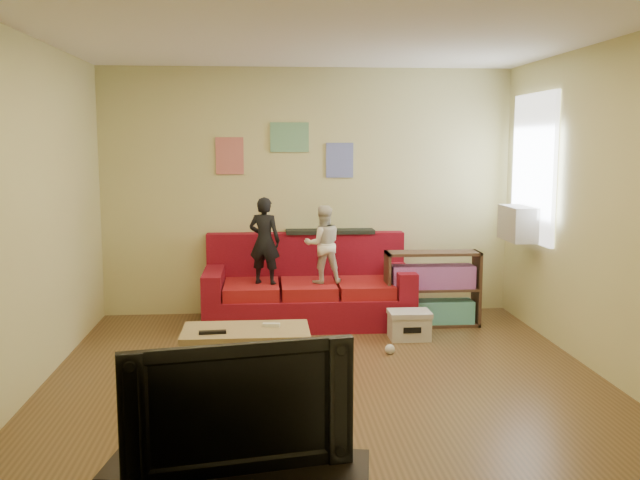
{
  "coord_description": "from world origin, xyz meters",
  "views": [
    {
      "loc": [
        -0.49,
        -5.34,
        1.9
      ],
      "look_at": [
        0.0,
        0.8,
        1.05
      ],
      "focal_mm": 40.0,
      "sensor_mm": 36.0,
      "label": 1
    }
  ],
  "objects": [
    {
      "name": "room_shell",
      "position": [
        0.0,
        0.0,
        1.35
      ],
      "size": [
        4.52,
        5.02,
        2.72
      ],
      "color": "brown",
      "rests_on": "ground"
    },
    {
      "name": "sofa",
      "position": [
        -0.03,
        2.06,
        0.32
      ],
      "size": [
        2.15,
        0.99,
        0.95
      ],
      "color": "maroon",
      "rests_on": "ground"
    },
    {
      "name": "child_a",
      "position": [
        -0.48,
        1.89,
        0.9
      ],
      "size": [
        0.38,
        0.31,
        0.89
      ],
      "primitive_type": "imported",
      "rotation": [
        0.0,
        0.0,
        2.81
      ],
      "color": "black",
      "rests_on": "sofa"
    },
    {
      "name": "child_b",
      "position": [
        0.12,
        1.89,
        0.85
      ],
      "size": [
        0.43,
        0.36,
        0.81
      ],
      "primitive_type": "imported",
      "rotation": [
        0.0,
        0.0,
        3.28
      ],
      "color": "silver",
      "rests_on": "sofa"
    },
    {
      "name": "coffee_table",
      "position": [
        -0.64,
        0.12,
        0.38
      ],
      "size": [
        0.99,
        0.55,
        0.45
      ],
      "color": "#A18856",
      "rests_on": "ground"
    },
    {
      "name": "remote",
      "position": [
        -0.89,
        0.0,
        0.46
      ],
      "size": [
        0.21,
        0.07,
        0.02
      ],
      "primitive_type": "cube",
      "rotation": [
        0.0,
        0.0,
        0.09
      ],
      "color": "black",
      "rests_on": "coffee_table"
    },
    {
      "name": "game_controller",
      "position": [
        -0.44,
        0.17,
        0.46
      ],
      "size": [
        0.14,
        0.06,
        0.03
      ],
      "primitive_type": "cube",
      "rotation": [
        0.0,
        0.0,
        -0.13
      ],
      "color": "white",
      "rests_on": "coffee_table"
    },
    {
      "name": "bookshelf",
      "position": [
        1.25,
        1.8,
        0.35
      ],
      "size": [
        0.97,
        0.29,
        0.78
      ],
      "color": "#483123",
      "rests_on": "ground"
    },
    {
      "name": "window",
      "position": [
        2.22,
        1.65,
        1.64
      ],
      "size": [
        0.04,
        1.08,
        1.48
      ],
      "primitive_type": "cube",
      "color": "white",
      "rests_on": "room_shell"
    },
    {
      "name": "ac_unit",
      "position": [
        2.1,
        1.65,
        1.08
      ],
      "size": [
        0.28,
        0.55,
        0.35
      ],
      "primitive_type": "cube",
      "color": "#B7B2A3",
      "rests_on": "window"
    },
    {
      "name": "artwork_left",
      "position": [
        -0.85,
        2.48,
        1.75
      ],
      "size": [
        0.3,
        0.01,
        0.4
      ],
      "primitive_type": "cube",
      "color": "#D87266",
      "rests_on": "room_shell"
    },
    {
      "name": "artwork_center",
      "position": [
        -0.2,
        2.48,
        1.95
      ],
      "size": [
        0.42,
        0.01,
        0.32
      ],
      "primitive_type": "cube",
      "color": "#72B27F",
      "rests_on": "room_shell"
    },
    {
      "name": "artwork_right",
      "position": [
        0.35,
        2.48,
        1.7
      ],
      "size": [
        0.3,
        0.01,
        0.38
      ],
      "primitive_type": "cube",
      "color": "#727FCC",
      "rests_on": "room_shell"
    },
    {
      "name": "file_box",
      "position": [
        0.91,
        1.3,
        0.14
      ],
      "size": [
        0.4,
        0.31,
        0.28
      ],
      "color": "beige",
      "rests_on": "ground"
    },
    {
      "name": "television",
      "position": [
        -0.62,
        -2.25,
        0.74
      ],
      "size": [
        1.03,
        0.33,
        0.59
      ],
      "primitive_type": "imported",
      "rotation": [
        0.0,
        0.0,
        0.19
      ],
      "color": "black",
      "rests_on": "tv_stand"
    },
    {
      "name": "tissue",
      "position": [
        0.63,
        0.82,
        0.04
      ],
      "size": [
        0.1,
        0.1,
        0.09
      ],
      "primitive_type": "sphere",
      "rotation": [
        0.0,
        0.0,
        -0.14
      ],
      "color": "silver",
      "rests_on": "ground"
    }
  ]
}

